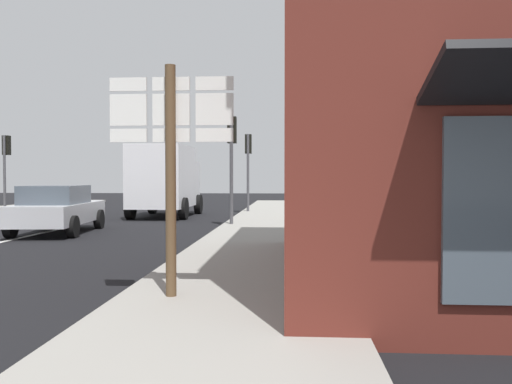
% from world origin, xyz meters
% --- Properties ---
extents(ground_plane, '(80.00, 80.00, 0.00)m').
position_xyz_m(ground_plane, '(0.00, 10.00, 0.00)').
color(ground_plane, black).
extents(sidewalk_right, '(3.12, 44.00, 0.14)m').
position_xyz_m(sidewalk_right, '(6.88, 8.00, 0.07)').
color(sidewalk_right, gray).
rests_on(sidewalk_right, ground).
extents(sedan_far, '(2.27, 4.35, 1.47)m').
position_xyz_m(sedan_far, '(0.49, 9.94, 0.76)').
color(sedan_far, '#B7BABF').
rests_on(sedan_far, ground).
extents(delivery_truck, '(2.48, 5.00, 3.05)m').
position_xyz_m(delivery_truck, '(2.18, 16.77, 1.65)').
color(delivery_truck, silver).
rests_on(delivery_truck, ground).
extents(route_sign_post, '(1.66, 0.14, 3.20)m').
position_xyz_m(route_sign_post, '(6.06, 1.25, 2.00)').
color(route_sign_post, brown).
rests_on(route_sign_post, ground).
extents(traffic_light_far_left, '(0.30, 0.49, 3.66)m').
position_xyz_m(traffic_light_far_left, '(-5.63, 17.87, 2.71)').
color(traffic_light_far_left, '#47474C').
rests_on(traffic_light_far_left, ground).
extents(traffic_light_near_right, '(0.30, 0.49, 3.78)m').
position_xyz_m(traffic_light_near_right, '(5.63, 12.09, 2.80)').
color(traffic_light_near_right, '#47474C').
rests_on(traffic_light_near_right, ground).
extents(traffic_light_far_right, '(0.30, 0.49, 3.73)m').
position_xyz_m(traffic_light_far_right, '(5.63, 18.80, 2.76)').
color(traffic_light_far_right, '#47474C').
rests_on(traffic_light_far_right, ground).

